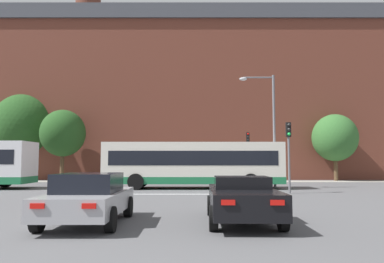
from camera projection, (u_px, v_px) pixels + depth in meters
name	position (u px, v px, depth m)	size (l,w,h in m)	color
stop_line_strip	(178.00, 194.00, 19.90)	(9.19, 0.30, 0.01)	silver
far_pavement	(184.00, 181.00, 32.72)	(70.22, 2.50, 0.01)	#A09B91
brick_civic_building	(199.00, 100.00, 42.92)	(47.62, 14.39, 24.15)	brown
car_saloon_left	(90.00, 198.00, 10.48)	(2.02, 4.28, 1.40)	#9E9EA3
car_roadster_right	(243.00, 198.00, 10.73)	(2.04, 4.51, 1.30)	black
bus_crossing_lead	(194.00, 164.00, 24.18)	(11.39, 2.74, 2.95)	silver
traffic_light_near_right	(290.00, 145.00, 20.53)	(0.26, 0.31, 3.89)	slate
traffic_light_far_right	(249.00, 148.00, 32.09)	(0.26, 0.31, 4.25)	slate
street_lamp_junction	(269.00, 119.00, 24.24)	(2.31, 0.36, 7.38)	slate
pedestrian_waiting	(185.00, 169.00, 32.81)	(0.45, 0.43, 1.82)	brown
tree_by_building	(336.00, 138.00, 34.09)	(4.08, 4.08, 6.06)	#4C3823
tree_kerbside	(64.00, 133.00, 33.34)	(3.97, 3.97, 6.35)	#4C3823
tree_distant	(26.00, 127.00, 36.97)	(6.33, 6.33, 8.47)	#4C3823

